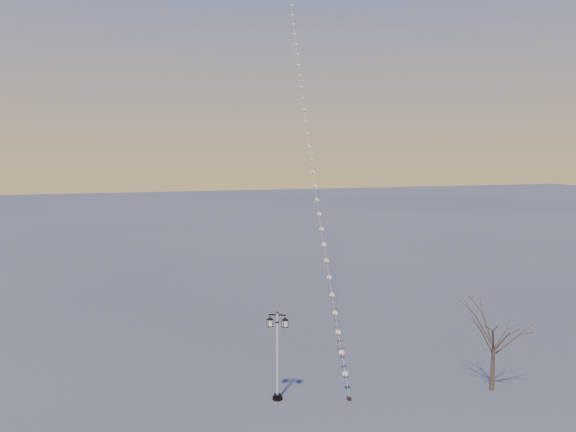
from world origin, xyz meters
name	(u,v)px	position (x,y,z in m)	size (l,w,h in m)	color
ground	(356,409)	(0.00, 0.00, 0.00)	(300.00, 300.00, 0.00)	#535455
street_lamp	(277,351)	(-3.22, 2.07, 2.42)	(1.04, 0.68, 4.37)	black
bare_tree	(494,333)	(7.39, -0.10, 2.94)	(2.56, 2.56, 4.24)	brown
kite_train	(303,71)	(3.83, 19.18, 18.18)	(8.15, 37.06, 36.60)	black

